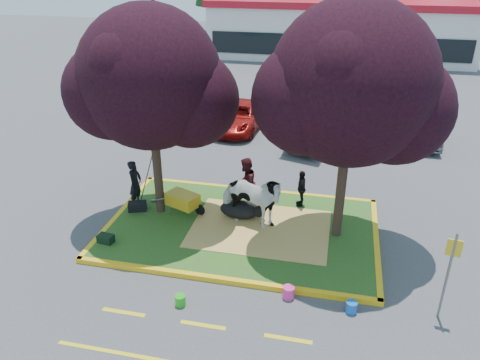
% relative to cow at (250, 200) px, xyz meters
% --- Properties ---
extents(ground, '(90.00, 90.00, 0.00)m').
position_rel_cow_xyz_m(ground, '(-0.26, -0.14, -1.04)').
color(ground, '#424244').
rests_on(ground, ground).
extents(median_island, '(8.00, 5.00, 0.15)m').
position_rel_cow_xyz_m(median_island, '(-0.26, -0.14, -0.97)').
color(median_island, '#234F18').
rests_on(median_island, ground).
extents(curb_near, '(8.30, 0.16, 0.15)m').
position_rel_cow_xyz_m(curb_near, '(-0.26, -2.72, -0.97)').
color(curb_near, yellow).
rests_on(curb_near, ground).
extents(curb_far, '(8.30, 0.16, 0.15)m').
position_rel_cow_xyz_m(curb_far, '(-0.26, 2.44, -0.97)').
color(curb_far, yellow).
rests_on(curb_far, ground).
extents(curb_left, '(0.16, 5.30, 0.15)m').
position_rel_cow_xyz_m(curb_left, '(-4.34, -0.14, -0.97)').
color(curb_left, yellow).
rests_on(curb_left, ground).
extents(curb_right, '(0.16, 5.30, 0.15)m').
position_rel_cow_xyz_m(curb_right, '(3.82, -0.14, -0.97)').
color(curb_right, yellow).
rests_on(curb_right, ground).
extents(straw_bedding, '(4.20, 3.00, 0.01)m').
position_rel_cow_xyz_m(straw_bedding, '(0.34, -0.14, -0.89)').
color(straw_bedding, '#EAB860').
rests_on(straw_bedding, median_island).
extents(tree_purple_left, '(5.06, 4.20, 6.51)m').
position_rel_cow_xyz_m(tree_purple_left, '(-3.04, 0.24, 3.32)').
color(tree_purple_left, black).
rests_on(tree_purple_left, median_island).
extents(tree_purple_right, '(5.30, 4.40, 6.82)m').
position_rel_cow_xyz_m(tree_purple_right, '(2.66, 0.04, 3.52)').
color(tree_purple_right, black).
rests_on(tree_purple_right, median_island).
extents(fire_lane_stripe_a, '(1.10, 0.12, 0.01)m').
position_rel_cow_xyz_m(fire_lane_stripe_a, '(-2.26, -4.34, -1.04)').
color(fire_lane_stripe_a, yellow).
rests_on(fire_lane_stripe_a, ground).
extents(fire_lane_stripe_b, '(1.10, 0.12, 0.01)m').
position_rel_cow_xyz_m(fire_lane_stripe_b, '(-0.26, -4.34, -1.04)').
color(fire_lane_stripe_b, yellow).
rests_on(fire_lane_stripe_b, ground).
extents(fire_lane_stripe_c, '(1.10, 0.12, 0.01)m').
position_rel_cow_xyz_m(fire_lane_stripe_c, '(1.74, -4.34, -1.04)').
color(fire_lane_stripe_c, yellow).
rests_on(fire_lane_stripe_c, ground).
extents(retail_building, '(20.40, 8.40, 4.40)m').
position_rel_cow_xyz_m(retail_building, '(1.74, 27.84, 1.21)').
color(retail_building, silver).
rests_on(retail_building, ground).
extents(cow, '(2.27, 1.40, 1.78)m').
position_rel_cow_xyz_m(cow, '(0.00, 0.00, 0.00)').
color(cow, silver).
rests_on(cow, median_island).
extents(calf, '(1.48, 1.12, 0.57)m').
position_rel_cow_xyz_m(calf, '(-0.41, 0.41, -0.61)').
color(calf, black).
rests_on(calf, median_island).
extents(handler, '(0.41, 0.61, 1.61)m').
position_rel_cow_xyz_m(handler, '(-3.96, 0.43, -0.08)').
color(handler, black).
rests_on(handler, median_island).
extents(visitor_a, '(0.80, 0.95, 1.75)m').
position_rel_cow_xyz_m(visitor_a, '(-0.38, 1.10, -0.02)').
color(visitor_a, '#401216').
rests_on(visitor_a, median_island).
extents(visitor_b, '(0.41, 0.77, 1.25)m').
position_rel_cow_xyz_m(visitor_b, '(1.40, 1.64, -0.26)').
color(visitor_b, black).
rests_on(visitor_b, median_island).
extents(wheelbarrow, '(1.83, 0.97, 0.70)m').
position_rel_cow_xyz_m(wheelbarrow, '(-2.27, 0.27, -0.41)').
color(wheelbarrow, black).
rests_on(wheelbarrow, median_island).
extents(gear_bag_dark, '(0.66, 0.49, 0.30)m').
position_rel_cow_xyz_m(gear_bag_dark, '(-3.81, 0.10, -0.74)').
color(gear_bag_dark, black).
rests_on(gear_bag_dark, median_island).
extents(gear_bag_green, '(0.49, 0.35, 0.24)m').
position_rel_cow_xyz_m(gear_bag_green, '(-3.96, -1.85, -0.77)').
color(gear_bag_green, black).
rests_on(gear_bag_green, median_island).
extents(sign_post, '(0.33, 0.08, 2.34)m').
position_rel_cow_xyz_m(sign_post, '(5.15, -2.84, 0.39)').
color(sign_post, slate).
rests_on(sign_post, ground).
extents(bucket_green, '(0.28, 0.28, 0.28)m').
position_rel_cow_xyz_m(bucket_green, '(-1.00, -3.78, -0.90)').
color(bucket_green, green).
rests_on(bucket_green, ground).
extents(bucket_pink, '(0.33, 0.33, 0.32)m').
position_rel_cow_xyz_m(bucket_pink, '(1.57, -2.94, -0.88)').
color(bucket_pink, '#ED348D').
rests_on(bucket_pink, ground).
extents(bucket_blue, '(0.36, 0.36, 0.29)m').
position_rel_cow_xyz_m(bucket_blue, '(3.12, -3.13, -0.89)').
color(bucket_blue, blue).
rests_on(bucket_blue, ground).
extents(car_black, '(2.79, 4.46, 1.41)m').
position_rel_cow_xyz_m(car_black, '(-7.06, 9.03, -0.33)').
color(car_black, black).
rests_on(car_black, ground).
extents(car_silver, '(1.68, 4.07, 1.31)m').
position_rel_cow_xyz_m(car_silver, '(-5.25, 7.95, -0.39)').
color(car_silver, '#9A9CA2').
rests_on(car_silver, ground).
extents(car_red, '(2.61, 4.72, 1.25)m').
position_rel_cow_xyz_m(car_red, '(-2.26, 8.91, -0.42)').
color(car_red, '#9D110D').
rests_on(car_red, ground).
extents(car_white, '(3.45, 5.49, 1.48)m').
position_rel_cow_xyz_m(car_white, '(1.63, 8.08, -0.30)').
color(car_white, silver).
rests_on(car_white, ground).
extents(car_grey, '(1.41, 3.95, 1.30)m').
position_rel_cow_xyz_m(car_grey, '(6.10, 9.05, -0.39)').
color(car_grey, '#505257').
rests_on(car_grey, ground).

